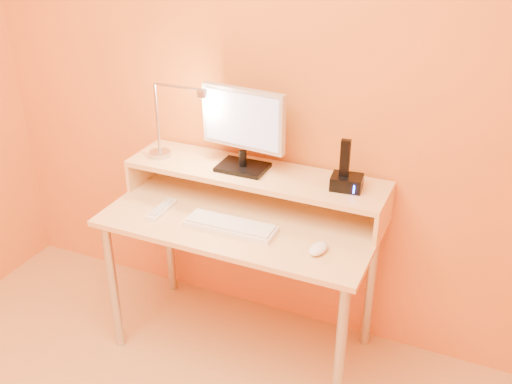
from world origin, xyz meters
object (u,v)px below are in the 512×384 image
at_px(remote_control, 162,209).
at_px(mouse, 318,248).
at_px(phone_dock, 347,182).
at_px(keyboard, 230,226).
at_px(lamp_base, 160,154).
at_px(monitor_panel, 243,119).

bearing_deg(remote_control, mouse, -3.67).
height_order(mouse, remote_control, mouse).
relative_size(phone_dock, keyboard, 0.33).
height_order(lamp_base, phone_dock, phone_dock).
bearing_deg(remote_control, keyboard, -2.89).
xyz_separation_m(lamp_base, phone_dock, (0.90, 0.03, 0.02)).
relative_size(lamp_base, phone_dock, 0.77).
xyz_separation_m(phone_dock, keyboard, (-0.42, -0.25, -0.18)).
relative_size(mouse, remote_control, 0.57).
bearing_deg(mouse, phone_dock, 95.65).
bearing_deg(keyboard, remote_control, 177.36).
relative_size(lamp_base, remote_control, 0.53).
height_order(monitor_panel, lamp_base, monitor_panel).
height_order(monitor_panel, phone_dock, monitor_panel).
xyz_separation_m(monitor_panel, keyboard, (0.06, -0.26, -0.39)).
xyz_separation_m(lamp_base, remote_control, (0.13, -0.21, -0.16)).
xyz_separation_m(monitor_panel, phone_dock, (0.48, -0.01, -0.21)).
relative_size(lamp_base, keyboard, 0.25).
height_order(lamp_base, mouse, lamp_base).
bearing_deg(lamp_base, remote_control, -59.39).
bearing_deg(lamp_base, phone_dock, 1.91).
bearing_deg(mouse, monitor_panel, 158.50).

